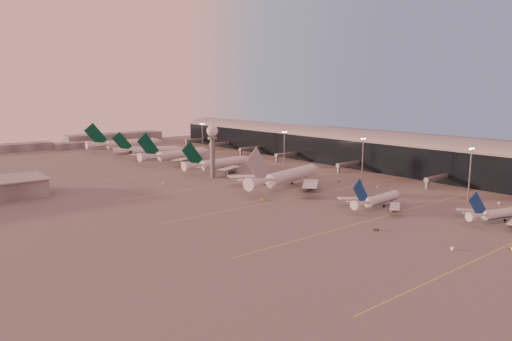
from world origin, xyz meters
TOP-DOWN VIEW (x-y plane):
  - ground at (0.00, 0.00)m, footprint 700.00×700.00m
  - taxiway_markings at (30.00, 56.00)m, footprint 180.00×185.25m
  - terminal at (107.88, 110.09)m, footprint 57.00×362.00m
  - radar_tower at (5.00, 120.00)m, footprint 6.40×6.40m
  - mast_a at (58.00, 0.00)m, footprint 3.60×0.56m
  - mast_b at (55.00, 55.00)m, footprint 3.60×0.56m
  - mast_c at (50.00, 110.00)m, footprint 3.60×0.56m
  - mast_d at (48.00, 200.00)m, footprint 3.60×0.56m
  - distant_horizon at (2.62, 325.14)m, footprint 165.00×37.50m
  - narrowbody_near at (39.99, -21.16)m, footprint 32.07×25.27m
  - narrowbody_mid at (21.93, 19.80)m, footprint 36.65×29.16m
  - widebody_white at (20.97, 75.19)m, footprint 64.34×50.91m
  - greentail_a at (20.88, 136.44)m, footprint 54.39×43.75m
  - greentail_b at (17.93, 185.22)m, footprint 59.79×48.01m
  - greentail_c at (15.10, 221.67)m, footprint 50.60×40.20m
  - greentail_d at (15.36, 265.54)m, footprint 65.96×53.27m
  - gsv_truck_a at (-2.83, -26.21)m, footprint 4.95×2.84m
  - gsv_tug_near at (10.95, -37.98)m, footprint 2.82×3.58m
  - gsv_catering_a at (68.07, -8.92)m, footprint 5.03×3.26m
  - gsv_tug_mid at (-5.09, 0.52)m, footprint 3.71×3.42m
  - gsv_truck_b at (54.40, 44.33)m, footprint 5.50×2.35m
  - gsv_truck_c at (-8.63, 59.44)m, footprint 4.60×5.79m
  - gsv_catering_b at (51.24, 67.18)m, footprint 4.91×2.89m
  - gsv_tug_far at (26.09, 108.65)m, footprint 2.46×3.47m
  - gsv_truck_d at (-26.18, 120.32)m, footprint 4.32×6.23m
  - gsv_tug_hangar at (52.17, 153.57)m, footprint 4.55×3.89m

SIDE VIEW (x-z plane):
  - ground at x=0.00m, z-range 0.00..0.00m
  - taxiway_markings at x=30.00m, z-range 0.00..0.02m
  - gsv_tug_near at x=10.95m, z-range 0.01..0.91m
  - gsv_tug_far at x=26.09m, z-range 0.01..0.92m
  - gsv_tug_mid at x=-5.09m, z-range 0.01..0.93m
  - gsv_tug_hangar at x=52.17m, z-range 0.02..1.13m
  - gsv_truck_a at x=-2.83m, z-range 0.02..1.91m
  - gsv_truck_b at x=54.40m, z-range 0.02..2.19m
  - gsv_truck_c at x=-8.63m, z-range 0.02..2.27m
  - gsv_truck_d at x=-26.18m, z-range 0.02..2.40m
  - gsv_catering_b at x=51.24m, z-range 0.00..3.77m
  - gsv_catering_a at x=68.07m, z-range 0.00..3.80m
  - narrowbody_near at x=39.99m, z-range -3.80..8.97m
  - narrowbody_mid at x=21.93m, z-range -4.26..10.06m
  - greentail_c at x=15.10m, z-range -6.17..12.90m
  - greentail_a at x=20.88m, z-range -6.39..13.37m
  - greentail_b at x=17.93m, z-range -7.04..14.73m
  - distant_horizon at x=2.62m, z-range -0.61..8.39m
  - widebody_white at x=20.97m, z-range -7.55..15.56m
  - greentail_d at x=15.36m, z-range -7.75..16.21m
  - terminal at x=107.88m, z-range -1.00..22.04m
  - mast_a at x=58.00m, z-range 1.24..26.24m
  - mast_b at x=55.00m, z-range 1.24..26.24m
  - mast_c at x=50.00m, z-range 1.24..26.24m
  - mast_d at x=48.00m, z-range 1.24..26.24m
  - radar_tower at x=5.00m, z-range 5.40..36.50m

